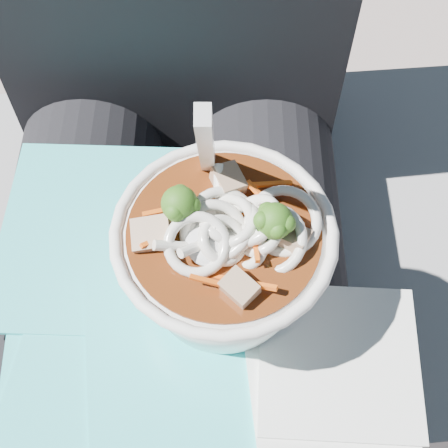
{
  "coord_description": "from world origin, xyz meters",
  "views": [
    {
      "loc": [
        0.05,
        -0.21,
        1.05
      ],
      "look_at": [
        0.05,
        0.01,
        0.69
      ],
      "focal_mm": 50.0,
      "sensor_mm": 36.0,
      "label": 1
    }
  ],
  "objects_px": {
    "person_body": "(171,237)",
    "plastic_bag": "(159,337)",
    "stone_ledge": "(189,310)",
    "udon_bowl": "(225,253)",
    "lap": "(169,339)"
  },
  "relations": [
    {
      "from": "stone_ledge",
      "to": "udon_bowl",
      "type": "xyz_separation_m",
      "value": [
        0.05,
        -0.14,
        0.44
      ]
    },
    {
      "from": "stone_ledge",
      "to": "plastic_bag",
      "type": "bearing_deg",
      "value": -90.01
    },
    {
      "from": "lap",
      "to": "plastic_bag",
      "type": "xyz_separation_m",
      "value": [
        -0.0,
        -0.03,
        0.09
      ]
    },
    {
      "from": "plastic_bag",
      "to": "udon_bowl",
      "type": "xyz_separation_m",
      "value": [
        0.05,
        0.04,
        0.06
      ]
    },
    {
      "from": "stone_ledge",
      "to": "plastic_bag",
      "type": "height_order",
      "value": "plastic_bag"
    },
    {
      "from": "stone_ledge",
      "to": "udon_bowl",
      "type": "distance_m",
      "value": 0.46
    },
    {
      "from": "stone_ledge",
      "to": "lap",
      "type": "height_order",
      "value": "lap"
    },
    {
      "from": "plastic_bag",
      "to": "udon_bowl",
      "type": "height_order",
      "value": "udon_bowl"
    },
    {
      "from": "stone_ledge",
      "to": "person_body",
      "type": "bearing_deg",
      "value": -90.0
    },
    {
      "from": "udon_bowl",
      "to": "lap",
      "type": "bearing_deg",
      "value": -166.93
    },
    {
      "from": "person_body",
      "to": "plastic_bag",
      "type": "relative_size",
      "value": 2.9
    },
    {
      "from": "lap",
      "to": "udon_bowl",
      "type": "distance_m",
      "value": 0.16
    },
    {
      "from": "lap",
      "to": "person_body",
      "type": "xyz_separation_m",
      "value": [
        0.0,
        0.09,
        0.03
      ]
    },
    {
      "from": "person_body",
      "to": "plastic_bag",
      "type": "height_order",
      "value": "person_body"
    },
    {
      "from": "person_body",
      "to": "udon_bowl",
      "type": "distance_m",
      "value": 0.15
    }
  ]
}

